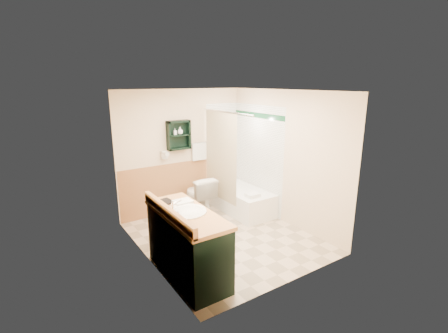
{
  "coord_description": "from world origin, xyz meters",
  "views": [
    {
      "loc": [
        -2.73,
        -4.12,
        2.54
      ],
      "look_at": [
        0.13,
        0.2,
        1.17
      ],
      "focal_mm": 26.0,
      "sensor_mm": 36.0,
      "label": 1
    }
  ],
  "objects_px": {
    "hair_dryer": "(164,155)",
    "soap_bottle_b": "(180,131)",
    "soap_bottle_a": "(175,133)",
    "bathtub": "(240,199)",
    "toilet": "(199,196)",
    "vanity_book": "(160,196)",
    "vanity": "(188,244)",
    "wall_shelf": "(179,135)"
  },
  "relations": [
    {
      "from": "soap_bottle_b",
      "to": "hair_dryer",
      "type": "bearing_deg",
      "value": 174.81
    },
    {
      "from": "bathtub",
      "to": "toilet",
      "type": "distance_m",
      "value": 0.85
    },
    {
      "from": "bathtub",
      "to": "toilet",
      "type": "height_order",
      "value": "toilet"
    },
    {
      "from": "vanity",
      "to": "toilet",
      "type": "bearing_deg",
      "value": 56.55
    },
    {
      "from": "wall_shelf",
      "to": "vanity",
      "type": "height_order",
      "value": "wall_shelf"
    },
    {
      "from": "vanity",
      "to": "soap_bottle_a",
      "type": "relative_size",
      "value": 12.35
    },
    {
      "from": "vanity",
      "to": "soap_bottle_a",
      "type": "height_order",
      "value": "soap_bottle_a"
    },
    {
      "from": "vanity_book",
      "to": "soap_bottle_a",
      "type": "bearing_deg",
      "value": 51.36
    },
    {
      "from": "vanity",
      "to": "vanity_book",
      "type": "xyz_separation_m",
      "value": [
        -0.17,
        0.46,
        0.57
      ]
    },
    {
      "from": "soap_bottle_a",
      "to": "vanity",
      "type": "bearing_deg",
      "value": -112.01
    },
    {
      "from": "wall_shelf",
      "to": "vanity_book",
      "type": "distance_m",
      "value": 1.96
    },
    {
      "from": "hair_dryer",
      "to": "vanity_book",
      "type": "xyz_separation_m",
      "value": [
        -0.76,
        -1.59,
        -0.18
      ]
    },
    {
      "from": "bathtub",
      "to": "toilet",
      "type": "xyz_separation_m",
      "value": [
        -0.8,
        0.24,
        0.16
      ]
    },
    {
      "from": "bathtub",
      "to": "vanity_book",
      "type": "distance_m",
      "value": 2.44
    },
    {
      "from": "hair_dryer",
      "to": "toilet",
      "type": "bearing_deg",
      "value": -34.42
    },
    {
      "from": "soap_bottle_b",
      "to": "vanity_book",
      "type": "bearing_deg",
      "value": -124.89
    },
    {
      "from": "hair_dryer",
      "to": "soap_bottle_b",
      "type": "bearing_deg",
      "value": -5.19
    },
    {
      "from": "toilet",
      "to": "vanity_book",
      "type": "distance_m",
      "value": 1.89
    },
    {
      "from": "toilet",
      "to": "soap_bottle_a",
      "type": "bearing_deg",
      "value": -44.04
    },
    {
      "from": "hair_dryer",
      "to": "wall_shelf",
      "type": "bearing_deg",
      "value": -4.76
    },
    {
      "from": "bathtub",
      "to": "soap_bottle_a",
      "type": "bearing_deg",
      "value": 152.61
    },
    {
      "from": "hair_dryer",
      "to": "bathtub",
      "type": "bearing_deg",
      "value": -24.39
    },
    {
      "from": "soap_bottle_a",
      "to": "soap_bottle_b",
      "type": "distance_m",
      "value": 0.11
    },
    {
      "from": "vanity",
      "to": "soap_bottle_b",
      "type": "bearing_deg",
      "value": 65.43
    },
    {
      "from": "wall_shelf",
      "to": "toilet",
      "type": "distance_m",
      "value": 1.23
    },
    {
      "from": "bathtub",
      "to": "soap_bottle_a",
      "type": "xyz_separation_m",
      "value": [
        -1.1,
        0.57,
        1.36
      ]
    },
    {
      "from": "hair_dryer",
      "to": "soap_bottle_a",
      "type": "xyz_separation_m",
      "value": [
        0.22,
        -0.03,
        0.39
      ]
    },
    {
      "from": "hair_dryer",
      "to": "bathtub",
      "type": "height_order",
      "value": "hair_dryer"
    },
    {
      "from": "hair_dryer",
      "to": "soap_bottle_b",
      "type": "xyz_separation_m",
      "value": [
        0.33,
        -0.03,
        0.42
      ]
    },
    {
      "from": "toilet",
      "to": "soap_bottle_b",
      "type": "height_order",
      "value": "soap_bottle_b"
    },
    {
      "from": "vanity",
      "to": "soap_bottle_b",
      "type": "height_order",
      "value": "soap_bottle_b"
    },
    {
      "from": "wall_shelf",
      "to": "toilet",
      "type": "xyz_separation_m",
      "value": [
        0.22,
        -0.33,
        -1.16
      ]
    },
    {
      "from": "vanity",
      "to": "bathtub",
      "type": "relative_size",
      "value": 0.96
    },
    {
      "from": "hair_dryer",
      "to": "vanity",
      "type": "xyz_separation_m",
      "value": [
        -0.59,
        -2.05,
        -0.75
      ]
    },
    {
      "from": "vanity",
      "to": "vanity_book",
      "type": "bearing_deg",
      "value": 109.72
    },
    {
      "from": "toilet",
      "to": "hair_dryer",
      "type": "bearing_deg",
      "value": -30.92
    },
    {
      "from": "hair_dryer",
      "to": "vanity",
      "type": "bearing_deg",
      "value": -106.16
    },
    {
      "from": "hair_dryer",
      "to": "bathtub",
      "type": "relative_size",
      "value": 0.16
    },
    {
      "from": "toilet",
      "to": "soap_bottle_b",
      "type": "bearing_deg",
      "value": -55.99
    },
    {
      "from": "soap_bottle_a",
      "to": "toilet",
      "type": "bearing_deg",
      "value": -47.54
    },
    {
      "from": "hair_dryer",
      "to": "soap_bottle_a",
      "type": "bearing_deg",
      "value": -7.66
    },
    {
      "from": "wall_shelf",
      "to": "vanity",
      "type": "bearing_deg",
      "value": -113.81
    }
  ]
}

